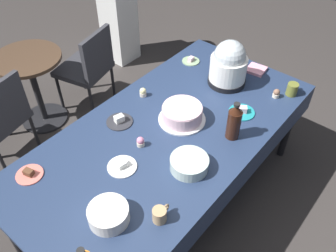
# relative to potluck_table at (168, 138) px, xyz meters

# --- Properties ---
(ground) EXTENTS (9.00, 9.00, 0.00)m
(ground) POSITION_rel_potluck_table_xyz_m (0.00, 0.00, -0.69)
(ground) COLOR #383330
(potluck_table) EXTENTS (2.20, 1.10, 0.75)m
(potluck_table) POSITION_rel_potluck_table_xyz_m (0.00, 0.00, 0.00)
(potluck_table) COLOR navy
(potluck_table) RESTS_ON ground
(frosted_layer_cake) EXTENTS (0.32, 0.32, 0.11)m
(frosted_layer_cake) POSITION_rel_potluck_table_xyz_m (0.15, -0.00, 0.12)
(frosted_layer_cake) COLOR silver
(frosted_layer_cake) RESTS_ON potluck_table
(slow_cooker) EXTENTS (0.29, 0.29, 0.36)m
(slow_cooker) POSITION_rel_potluck_table_xyz_m (0.70, -0.00, 0.23)
(slow_cooker) COLOR black
(slow_cooker) RESTS_ON potluck_table
(glass_salad_bowl) EXTENTS (0.23, 0.23, 0.08)m
(glass_salad_bowl) POSITION_rel_potluck_table_xyz_m (-0.16, -0.29, 0.10)
(glass_salad_bowl) COLOR #B2C6BC
(glass_salad_bowl) RESTS_ON potluck_table
(ceramic_snack_bowl) EXTENTS (0.22, 0.22, 0.09)m
(ceramic_snack_bowl) POSITION_rel_potluck_table_xyz_m (-0.71, -0.19, 0.11)
(ceramic_snack_bowl) COLOR silver
(ceramic_snack_bowl) RESTS_ON potluck_table
(dessert_plate_sage) EXTENTS (0.14, 0.14, 0.04)m
(dessert_plate_sage) POSITION_rel_potluck_table_xyz_m (0.76, 0.39, 0.07)
(dessert_plate_sage) COLOR #8CA87F
(dessert_plate_sage) RESTS_ON potluck_table
(dessert_plate_coral) EXTENTS (0.16, 0.16, 0.04)m
(dessert_plate_coral) POSITION_rel_potluck_table_xyz_m (-0.80, 0.39, 0.07)
(dessert_plate_coral) COLOR #E07266
(dessert_plate_coral) RESTS_ON potluck_table
(dessert_plate_teal) EXTENTS (0.18, 0.18, 0.05)m
(dessert_plate_teal) POSITION_rel_potluck_table_xyz_m (0.47, -0.28, 0.07)
(dessert_plate_teal) COLOR teal
(dessert_plate_teal) RESTS_ON potluck_table
(dessert_plate_charcoal) EXTENTS (0.18, 0.18, 0.05)m
(dessert_plate_charcoal) POSITION_rel_potluck_table_xyz_m (-0.14, 0.31, 0.08)
(dessert_plate_charcoal) COLOR #2D2D33
(dessert_plate_charcoal) RESTS_ON potluck_table
(dessert_plate_white) EXTENTS (0.18, 0.18, 0.04)m
(dessert_plate_white) POSITION_rel_potluck_table_xyz_m (-0.41, 0.02, 0.07)
(dessert_plate_white) COLOR white
(dessert_plate_white) RESTS_ON potluck_table
(cupcake_cocoa) EXTENTS (0.05, 0.05, 0.07)m
(cupcake_cocoa) POSITION_rel_potluck_table_xyz_m (0.17, 0.38, 0.09)
(cupcake_cocoa) COLOR beige
(cupcake_cocoa) RESTS_ON potluck_table
(cupcake_berry) EXTENTS (0.05, 0.05, 0.07)m
(cupcake_berry) POSITION_rel_potluck_table_xyz_m (-0.21, 0.05, 0.09)
(cupcake_berry) COLOR beige
(cupcake_berry) RESTS_ON potluck_table
(cupcake_lemon) EXTENTS (0.05, 0.05, 0.07)m
(cupcake_lemon) POSITION_rel_potluck_table_xyz_m (0.92, 0.11, 0.09)
(cupcake_lemon) COLOR beige
(cupcake_lemon) RESTS_ON potluck_table
(cupcake_rose) EXTENTS (0.05, 0.05, 0.07)m
(cupcake_rose) POSITION_rel_potluck_table_xyz_m (0.79, -0.37, 0.09)
(cupcake_rose) COLOR beige
(cupcake_rose) RESTS_ON potluck_table
(soda_bottle_cola) EXTENTS (0.09, 0.09, 0.28)m
(soda_bottle_cola) POSITION_rel_potluck_table_xyz_m (0.23, -0.35, 0.19)
(soda_bottle_cola) COLOR #33190F
(soda_bottle_cola) RESTS_ON potluck_table
(coffee_mug_olive) EXTENTS (0.12, 0.08, 0.09)m
(coffee_mug_olive) POSITION_rel_potluck_table_xyz_m (0.89, -0.45, 0.11)
(coffee_mug_olive) COLOR olive
(coffee_mug_olive) RESTS_ON potluck_table
(coffee_mug_tan) EXTENTS (0.11, 0.08, 0.08)m
(coffee_mug_tan) POSITION_rel_potluck_table_xyz_m (-0.54, -0.39, 0.10)
(coffee_mug_tan) COLOR tan
(coffee_mug_tan) RESTS_ON potluck_table
(paper_napkin_stack) EXTENTS (0.16, 0.16, 0.02)m
(paper_napkin_stack) POSITION_rel_potluck_table_xyz_m (0.99, -0.10, 0.07)
(paper_napkin_stack) COLOR pink
(paper_napkin_stack) RESTS_ON potluck_table
(maroon_chair_right) EXTENTS (0.53, 0.53, 0.85)m
(maroon_chair_right) POSITION_rel_potluck_table_xyz_m (0.42, 1.33, -0.20)
(maroon_chair_right) COLOR #333338
(maroon_chair_right) RESTS_ON ground
(round_cafe_table) EXTENTS (0.60, 0.60, 0.72)m
(round_cafe_table) POSITION_rel_potluck_table_xyz_m (-0.05, 1.55, -0.19)
(round_cafe_table) COLOR #473323
(round_cafe_table) RESTS_ON ground
(water_cooler) EXTENTS (0.32, 0.32, 1.24)m
(water_cooler) POSITION_rel_potluck_table_xyz_m (1.25, 1.77, -0.10)
(water_cooler) COLOR silver
(water_cooler) RESTS_ON ground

